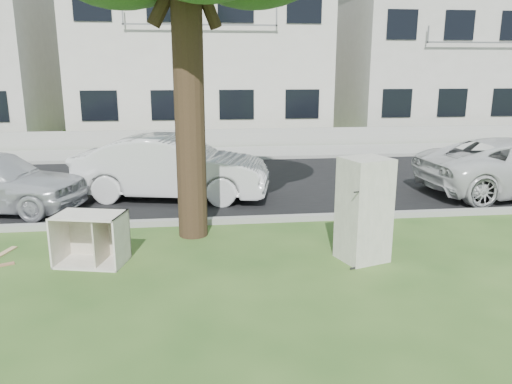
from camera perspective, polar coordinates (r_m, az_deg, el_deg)
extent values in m
plane|color=#2A4D1B|center=(7.88, -4.25, -9.02)|extent=(120.00, 120.00, 0.00)
cube|color=black|center=(13.60, -5.42, 0.91)|extent=(120.00, 7.00, 0.01)
cube|color=gray|center=(10.18, -4.89, -3.63)|extent=(120.00, 0.18, 0.12)
cube|color=gray|center=(17.08, -5.73, 3.58)|extent=(120.00, 0.18, 0.12)
cube|color=gray|center=(18.51, -5.83, 4.40)|extent=(120.00, 2.80, 0.01)
cube|color=gray|center=(20.04, -5.94, 6.14)|extent=(120.00, 0.15, 0.70)
cylinder|color=black|center=(9.06, -7.66, 10.87)|extent=(0.54, 0.54, 5.20)
cube|color=beige|center=(24.75, -6.34, 15.16)|extent=(11.00, 8.00, 7.20)
cube|color=beige|center=(27.63, 20.22, 13.67)|extent=(10.00, 8.00, 6.60)
cube|color=silver|center=(8.25, 12.23, -1.99)|extent=(0.87, 0.83, 1.70)
cube|color=beige|center=(8.45, -18.38, -5.09)|extent=(1.20, 0.90, 0.84)
imported|color=silver|center=(12.12, -9.57, 2.77)|extent=(4.80, 2.49, 1.51)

